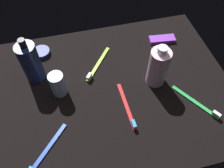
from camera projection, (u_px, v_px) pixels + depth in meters
The scene contains 10 objects.
ground_plane at pixel (112, 90), 79.88cm from camera, with size 84.00×64.00×1.20cm, color black.
lotion_bottle at pixel (31, 63), 76.05cm from camera, with size 6.55×6.55×18.23cm.
bodywash_bottle at pixel (158, 67), 75.65cm from camera, with size 6.71×6.71×16.51cm.
deodorant_stick at pixel (58, 84), 74.99cm from camera, with size 4.95×4.95×9.03cm, color silver.
toothbrush_lime at pixel (97, 65), 84.92cm from camera, with size 11.89×15.02×2.10cm.
toothbrush_red at pixel (127, 108), 74.27cm from camera, with size 1.67×18.03×2.10cm.
toothbrush_green at pixel (198, 103), 75.29cm from camera, with size 10.58×15.89×2.10cm.
toothbrush_blue at pixel (45, 152), 65.76cm from camera, with size 13.01×14.11×2.10cm.
snack_bar_purple at pixel (162, 39), 92.79cm from camera, with size 10.40×4.00×1.50cm, color purple.
cream_tin_left at pixel (41, 52), 88.49cm from camera, with size 6.51×6.51×1.65cm, color navy.
Camera 1 is at (10.75, 43.48, 65.58)cm, focal length 36.52 mm.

